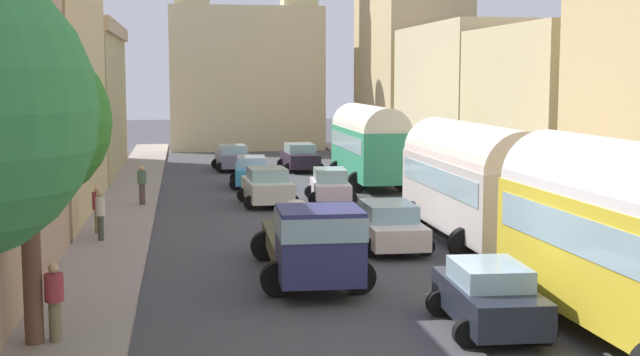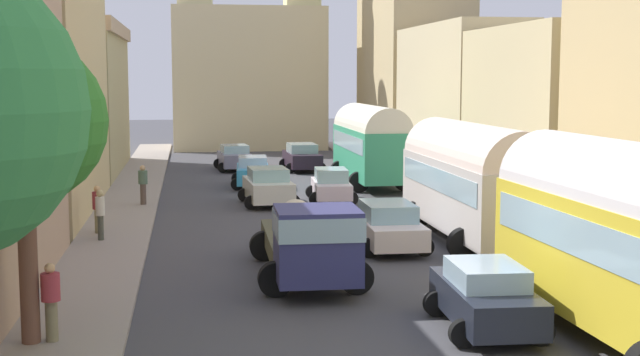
{
  "view_description": "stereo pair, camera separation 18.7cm",
  "coord_description": "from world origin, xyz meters",
  "px_view_note": "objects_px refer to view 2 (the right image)",
  "views": [
    {
      "loc": [
        -4.82,
        -8.26,
        5.57
      ],
      "look_at": [
        0.0,
        22.07,
        1.93
      ],
      "focal_mm": 48.47,
      "sensor_mm": 36.0,
      "label": 1
    },
    {
      "loc": [
        -4.63,
        -8.29,
        5.57
      ],
      "look_at": [
        0.0,
        22.07,
        1.93
      ],
      "focal_mm": 48.47,
      "sensor_mm": 36.0,
      "label": 2
    }
  ],
  "objects_px": {
    "parked_bus_2": "(371,141)",
    "car_2": "(235,157)",
    "parked_bus_1": "(472,177)",
    "car_3": "(486,296)",
    "car_4": "(388,225)",
    "pedestrian_2": "(100,212)",
    "car_5": "(331,185)",
    "cargo_truck_0": "(310,240)",
    "pedestrian_3": "(143,184)",
    "parked_bus_0": "(634,235)",
    "pedestrian_1": "(51,300)",
    "car_0": "(268,186)",
    "car_6": "(302,157)",
    "car_1": "(253,172)",
    "pedestrian_0": "(98,208)"
  },
  "relations": [
    {
      "from": "parked_bus_1",
      "to": "pedestrian_0",
      "type": "distance_m",
      "value": 12.91
    },
    {
      "from": "parked_bus_1",
      "to": "car_4",
      "type": "relative_size",
      "value": 2.1
    },
    {
      "from": "car_1",
      "to": "car_6",
      "type": "height_order",
      "value": "car_6"
    },
    {
      "from": "parked_bus_0",
      "to": "pedestrian_1",
      "type": "height_order",
      "value": "parked_bus_0"
    },
    {
      "from": "car_2",
      "to": "pedestrian_2",
      "type": "xyz_separation_m",
      "value": [
        -5.63,
        -22.05,
        0.3
      ]
    },
    {
      "from": "cargo_truck_0",
      "to": "car_1",
      "type": "xyz_separation_m",
      "value": [
        -0.03,
        20.59,
        -0.4
      ]
    },
    {
      "from": "car_4",
      "to": "pedestrian_2",
      "type": "distance_m",
      "value": 9.53
    },
    {
      "from": "car_0",
      "to": "car_5",
      "type": "relative_size",
      "value": 1.06
    },
    {
      "from": "car_5",
      "to": "pedestrian_3",
      "type": "xyz_separation_m",
      "value": [
        -8.18,
        -0.46,
        0.28
      ]
    },
    {
      "from": "cargo_truck_0",
      "to": "car_1",
      "type": "relative_size",
      "value": 1.83
    },
    {
      "from": "pedestrian_0",
      "to": "car_5",
      "type": "bearing_deg",
      "value": 37.09
    },
    {
      "from": "parked_bus_1",
      "to": "pedestrian_2",
      "type": "distance_m",
      "value": 12.46
    },
    {
      "from": "car_2",
      "to": "car_6",
      "type": "bearing_deg",
      "value": -10.21
    },
    {
      "from": "car_1",
      "to": "car_5",
      "type": "relative_size",
      "value": 1.07
    },
    {
      "from": "car_2",
      "to": "car_5",
      "type": "xyz_separation_m",
      "value": [
        3.55,
        -13.59,
        -0.03
      ]
    },
    {
      "from": "parked_bus_2",
      "to": "parked_bus_0",
      "type": "bearing_deg",
      "value": -90.43
    },
    {
      "from": "car_0",
      "to": "car_5",
      "type": "height_order",
      "value": "car_0"
    },
    {
      "from": "car_0",
      "to": "car_1",
      "type": "bearing_deg",
      "value": 91.92
    },
    {
      "from": "car_3",
      "to": "car_4",
      "type": "bearing_deg",
      "value": 90.4
    },
    {
      "from": "car_5",
      "to": "pedestrian_1",
      "type": "xyz_separation_m",
      "value": [
        -9.08,
        -19.61,
        0.26
      ]
    },
    {
      "from": "car_0",
      "to": "car_1",
      "type": "xyz_separation_m",
      "value": [
        -0.21,
        6.22,
        -0.03
      ]
    },
    {
      "from": "car_1",
      "to": "car_3",
      "type": "height_order",
      "value": "car_1"
    },
    {
      "from": "parked_bus_0",
      "to": "car_6",
      "type": "height_order",
      "value": "parked_bus_0"
    },
    {
      "from": "parked_bus_1",
      "to": "car_4",
      "type": "distance_m",
      "value": 3.43
    },
    {
      "from": "car_6",
      "to": "pedestrian_3",
      "type": "distance_m",
      "value": 15.86
    },
    {
      "from": "pedestrian_3",
      "to": "car_4",
      "type": "bearing_deg",
      "value": -50.78
    },
    {
      "from": "car_3",
      "to": "pedestrian_0",
      "type": "distance_m",
      "value": 15.87
    },
    {
      "from": "car_2",
      "to": "pedestrian_1",
      "type": "relative_size",
      "value": 2.15
    },
    {
      "from": "parked_bus_2",
      "to": "pedestrian_0",
      "type": "distance_m",
      "value": 17.74
    },
    {
      "from": "parked_bus_1",
      "to": "pedestrian_2",
      "type": "bearing_deg",
      "value": 173.12
    },
    {
      "from": "cargo_truck_0",
      "to": "car_3",
      "type": "relative_size",
      "value": 1.89
    },
    {
      "from": "car_2",
      "to": "car_3",
      "type": "relative_size",
      "value": 0.99
    },
    {
      "from": "parked_bus_1",
      "to": "car_3",
      "type": "distance_m",
      "value": 10.37
    },
    {
      "from": "parked_bus_0",
      "to": "pedestrian_2",
      "type": "xyz_separation_m",
      "value": [
        -11.94,
        12.84,
        -1.27
      ]
    },
    {
      "from": "pedestrian_2",
      "to": "car_3",
      "type": "bearing_deg",
      "value": -50.45
    },
    {
      "from": "car_0",
      "to": "car_3",
      "type": "distance_m",
      "value": 19.5
    },
    {
      "from": "parked_bus_1",
      "to": "car_4",
      "type": "height_order",
      "value": "parked_bus_1"
    },
    {
      "from": "parked_bus_1",
      "to": "car_3",
      "type": "xyz_separation_m",
      "value": [
        -2.98,
        -9.83,
        -1.44
      ]
    },
    {
      "from": "car_3",
      "to": "pedestrian_3",
      "type": "relative_size",
      "value": 2.14
    },
    {
      "from": "car_4",
      "to": "pedestrian_1",
      "type": "distance_m",
      "value": 12.87
    },
    {
      "from": "car_4",
      "to": "car_6",
      "type": "height_order",
      "value": "car_6"
    },
    {
      "from": "parked_bus_0",
      "to": "car_3",
      "type": "bearing_deg",
      "value": 149.52
    },
    {
      "from": "parked_bus_2",
      "to": "car_0",
      "type": "height_order",
      "value": "parked_bus_2"
    },
    {
      "from": "cargo_truck_0",
      "to": "car_0",
      "type": "distance_m",
      "value": 14.38
    },
    {
      "from": "parked_bus_2",
      "to": "pedestrian_2",
      "type": "distance_m",
      "value": 18.59
    },
    {
      "from": "parked_bus_1",
      "to": "car_3",
      "type": "height_order",
      "value": "parked_bus_1"
    },
    {
      "from": "parked_bus_2",
      "to": "car_6",
      "type": "relative_size",
      "value": 1.99
    },
    {
      "from": "car_6",
      "to": "car_2",
      "type": "bearing_deg",
      "value": 169.79
    },
    {
      "from": "parked_bus_0",
      "to": "car_5",
      "type": "xyz_separation_m",
      "value": [
        -2.76,
        21.3,
        -1.6
      ]
    },
    {
      "from": "parked_bus_2",
      "to": "car_2",
      "type": "distance_m",
      "value": 10.44
    }
  ]
}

